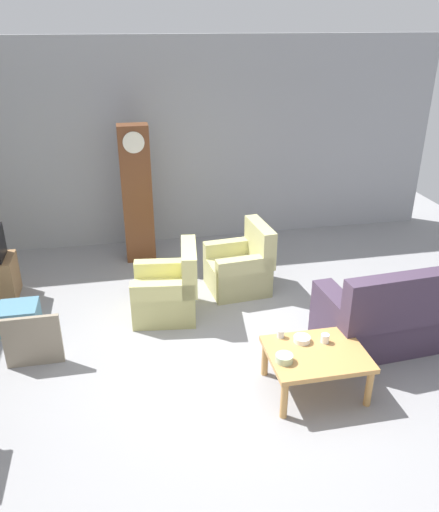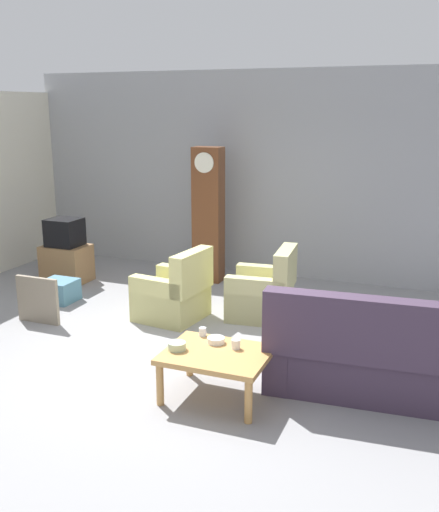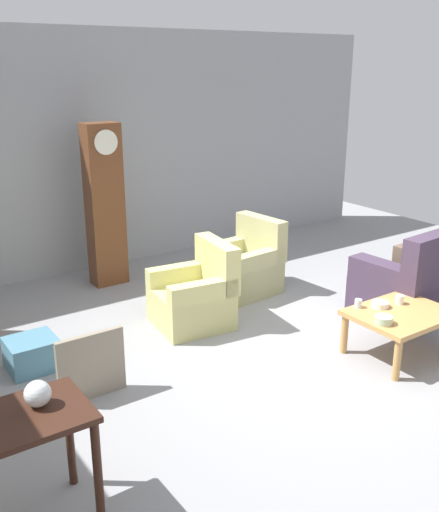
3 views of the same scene
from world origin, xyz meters
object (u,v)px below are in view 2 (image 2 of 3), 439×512
armchair_olive_near (174,296)px  cup_blue_rimmed (203,332)px  armchair_olive_far (264,294)px  storage_box_blue (59,291)px  couch_floral (380,360)px  framed_picture_leaning (38,300)px  tv_crt (65,232)px  bowl_shallow_green (177,346)px  tv_stand_cabinet (67,263)px  grandfather_clock (208,215)px  bowl_white_stacked (216,340)px  cup_white_porcelain (236,344)px  coffee_table_wood (217,359)px

armchair_olive_near → cup_blue_rimmed: (1.01, -1.42, 0.19)m
armchair_olive_far → storage_box_blue: size_ratio=2.04×
couch_floral → framed_picture_leaning: 4.22m
tv_crt → bowl_shallow_green: tv_crt is taller
tv_stand_cabinet → tv_crt: 0.49m
grandfather_clock → framed_picture_leaning: grandfather_clock is taller
armchair_olive_near → grandfather_clock: size_ratio=0.45×
bowl_white_stacked → framed_picture_leaning: bearing=164.0°
storage_box_blue → cup_white_porcelain: (3.21, -1.62, 0.35)m
armchair_olive_near → framed_picture_leaning: (-1.53, -0.76, -0.01)m
grandfather_clock → framed_picture_leaning: size_ratio=3.44×
storage_box_blue → grandfather_clock: bearing=47.6°
armchair_olive_far → bowl_white_stacked: size_ratio=5.43×
couch_floral → cup_white_porcelain: couch_floral is taller
tv_crt → storage_box_blue: tv_crt is taller
couch_floral → framed_picture_leaning: bearing=175.1°
cup_blue_rimmed → bowl_white_stacked: size_ratio=0.50×
framed_picture_leaning → cup_blue_rimmed: size_ratio=7.03×
armchair_olive_near → storage_box_blue: 1.80m
armchair_olive_far → storage_box_blue: armchair_olive_far is taller
cup_white_porcelain → tv_stand_cabinet: bearing=146.2°
coffee_table_wood → framed_picture_leaning: (-2.81, 0.97, -0.09)m
couch_floral → grandfather_clock: 4.14m
coffee_table_wood → cup_white_porcelain: size_ratio=10.64×
couch_floral → bowl_shallow_green: (-1.77, -0.70, 0.14)m
armchair_olive_near → armchair_olive_far: size_ratio=1.00×
armchair_olive_near → storage_box_blue: armchair_olive_near is taller
couch_floral → bowl_white_stacked: (-1.49, -0.42, 0.13)m
tv_stand_cabinet → bowl_shallow_green: 4.18m
couch_floral → armchair_olive_near: couch_floral is taller
coffee_table_wood → bowl_shallow_green: bearing=-166.9°
armchair_olive_near → bowl_shallow_green: 2.04m
armchair_olive_far → grandfather_clock: grandfather_clock is taller
cup_blue_rimmed → armchair_olive_near: bearing=125.3°
armchair_olive_far → coffee_table_wood: 2.23m
cup_blue_rimmed → couch_floral: bearing=10.3°
framed_picture_leaning → cup_blue_rimmed: framed_picture_leaning is taller
storage_box_blue → couch_floral: bearing=-14.3°
framed_picture_leaning → bowl_shallow_green: framed_picture_leaning is taller
couch_floral → framed_picture_leaning: size_ratio=3.60×
storage_box_blue → cup_white_porcelain: size_ratio=5.00×
tv_stand_cabinet → cup_blue_rimmed: size_ratio=7.97×
armchair_olive_far → grandfather_clock: 1.94m
grandfather_clock → cup_white_porcelain: grandfather_clock is taller
cup_white_porcelain → cup_blue_rimmed: (-0.41, 0.17, -0.00)m
armchair_olive_near → bowl_shallow_green: (0.92, -1.82, 0.18)m
couch_floral → cup_blue_rimmed: bearing=-169.7°
armchair_olive_far → tv_crt: 3.38m
couch_floral → tv_stand_cabinet: couch_floral is taller
armchair_olive_far → tv_stand_cabinet: size_ratio=1.35×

